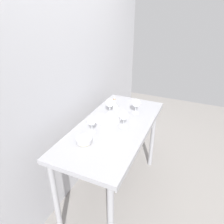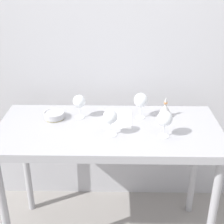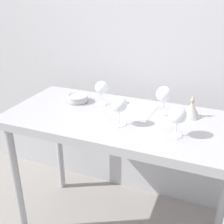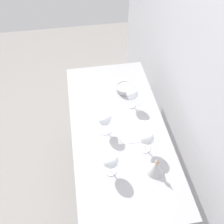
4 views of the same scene
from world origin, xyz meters
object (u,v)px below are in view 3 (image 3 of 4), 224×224
at_px(wine_glass_far_right, 164,95).
at_px(tasting_sheet_upper, 137,111).
at_px(wine_glass_near_center, 119,105).
at_px(wine_glass_near_right, 178,116).
at_px(tasting_bowl, 78,98).
at_px(wine_glass_far_left, 101,88).
at_px(decanter_funnel, 191,109).

distance_m(wine_glass_far_right, tasting_sheet_upper, 0.19).
xyz_separation_m(wine_glass_near_center, tasting_sheet_upper, (0.04, 0.21, -0.11)).
relative_size(wine_glass_near_right, wine_glass_near_center, 1.00).
xyz_separation_m(wine_glass_far_right, wine_glass_near_center, (-0.19, -0.23, -0.01)).
distance_m(tasting_sheet_upper, tasting_bowl, 0.42).
bearing_deg(tasting_sheet_upper, wine_glass_far_left, 178.18).
bearing_deg(wine_glass_far_left, tasting_bowl, -174.45).
height_order(wine_glass_far_left, wine_glass_near_center, wine_glass_near_center).
relative_size(wine_glass_near_right, decanter_funnel, 1.17).
xyz_separation_m(wine_glass_far_right, tasting_bowl, (-0.57, -0.02, -0.10)).
bearing_deg(tasting_bowl, wine_glass_near_center, -29.39).
bearing_deg(wine_glass_near_center, tasting_bowl, 150.61).
bearing_deg(tasting_sheet_upper, wine_glass_near_right, -36.76).
height_order(wine_glass_near_right, wine_glass_near_center, same).
xyz_separation_m(tasting_sheet_upper, decanter_funnel, (0.31, 0.04, 0.05)).
distance_m(wine_glass_far_left, decanter_funnel, 0.57).
relative_size(wine_glass_far_right, tasting_sheet_upper, 0.64).
relative_size(wine_glass_far_left, wine_glass_near_right, 0.97).
relative_size(wine_glass_near_center, tasting_bowl, 1.18).
xyz_separation_m(wine_glass_far_left, wine_glass_near_center, (0.21, -0.23, 0.00)).
xyz_separation_m(tasting_bowl, decanter_funnel, (0.73, 0.04, 0.02)).
distance_m(wine_glass_far_right, tasting_bowl, 0.57).
height_order(tasting_sheet_upper, tasting_bowl, tasting_bowl).
distance_m(wine_glass_near_right, wine_glass_near_center, 0.31).
bearing_deg(wine_glass_near_center, decanter_funnel, 35.27).
xyz_separation_m(wine_glass_near_center, tasting_bowl, (-0.37, 0.21, -0.09)).
distance_m(wine_glass_far_left, tasting_sheet_upper, 0.27).
xyz_separation_m(wine_glass_far_left, wine_glass_far_right, (0.40, 0.00, 0.01)).
bearing_deg(wine_glass_near_right, tasting_sheet_upper, 140.87).
height_order(wine_glass_far_right, tasting_sheet_upper, wine_glass_far_right).
height_order(wine_glass_near_center, tasting_sheet_upper, wine_glass_near_center).
height_order(wine_glass_near_center, decanter_funnel, wine_glass_near_center).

